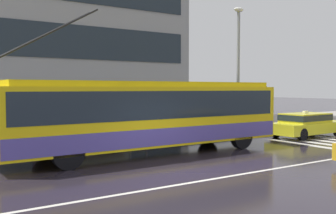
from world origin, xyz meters
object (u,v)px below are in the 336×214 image
(street_lamp, at_px, (238,59))
(bus_shelter, at_px, (97,98))
(trolleybus, at_px, (150,114))
(taxi_ahead_of_bus, at_px, (307,124))
(pedestrian_approaching_curb, at_px, (33,109))

(street_lamp, bearing_deg, bus_shelter, 172.78)
(trolleybus, height_order, street_lamp, street_lamp)
(taxi_ahead_of_bus, height_order, pedestrian_approaching_curb, pedestrian_approaching_curb)
(trolleybus, relative_size, taxi_ahead_of_bus, 2.66)
(taxi_ahead_of_bus, distance_m, street_lamp, 4.95)
(trolleybus, height_order, pedestrian_approaching_curb, trolleybus)
(taxi_ahead_of_bus, bearing_deg, bus_shelter, 162.41)
(taxi_ahead_of_bus, height_order, bus_shelter, bus_shelter)
(bus_shelter, bearing_deg, pedestrian_approaching_curb, -179.27)
(trolleybus, distance_m, bus_shelter, 3.44)
(trolleybus, distance_m, street_lamp, 7.69)
(taxi_ahead_of_bus, relative_size, street_lamp, 0.70)
(bus_shelter, xyz_separation_m, street_lamp, (7.71, -0.98, 1.97))
(pedestrian_approaching_curb, distance_m, street_lamp, 10.82)
(pedestrian_approaching_curb, bearing_deg, street_lamp, -5.12)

